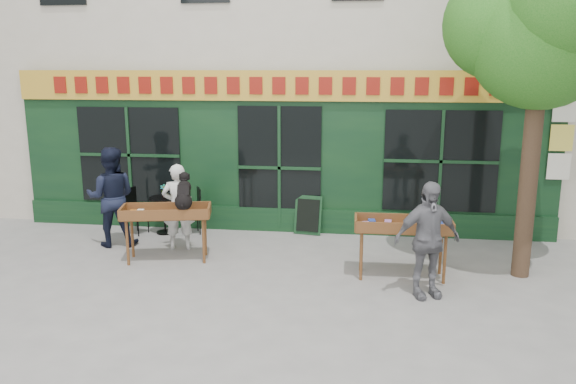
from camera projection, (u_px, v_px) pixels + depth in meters
The scene contains 14 objects.
ground at pixel (260, 269), 9.51m from camera, with size 80.00×80.00×0.00m, color slate.
building at pixel (300, 2), 14.22m from camera, with size 14.00×7.26×10.00m.
street_tree at pixel (546, 15), 8.41m from camera, with size 3.05×2.90×5.60m.
book_cart_center at pixel (166, 215), 9.80m from camera, with size 1.60×0.92×0.99m.
dog at pixel (184, 190), 9.61m from camera, with size 0.34×0.60×0.60m, color black, non-canonical shape.
woman at pixel (178, 207), 10.43m from camera, with size 0.59×0.39×1.63m, color silver.
book_cart_right at pixel (403, 228), 8.99m from camera, with size 1.51×0.64×0.99m.
man_right at pixel (427, 240), 8.21m from camera, with size 1.02×0.43×1.75m, color slate.
bistro_table at pixel (164, 208), 11.50m from camera, with size 0.60×0.60×0.76m.
bistro_chair_left at pixel (133, 207), 11.51m from camera, with size 0.47×0.46×0.95m.
bistro_chair_right at pixel (195, 207), 11.50m from camera, with size 0.48×0.48×0.95m.
potted_plant at pixel (163, 191), 11.42m from camera, with size 0.14×0.10×0.27m, color gray.
man_left at pixel (111, 197), 10.63m from camera, with size 0.92×0.72×1.90m, color black.
chalkboard at pixel (308, 215), 11.46m from camera, with size 0.58×0.27×0.79m.
Camera 1 is at (1.68, -8.86, 3.32)m, focal length 35.00 mm.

